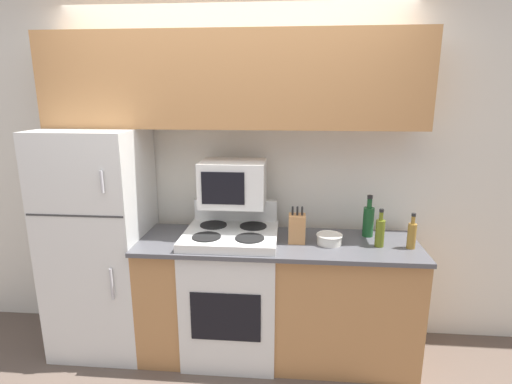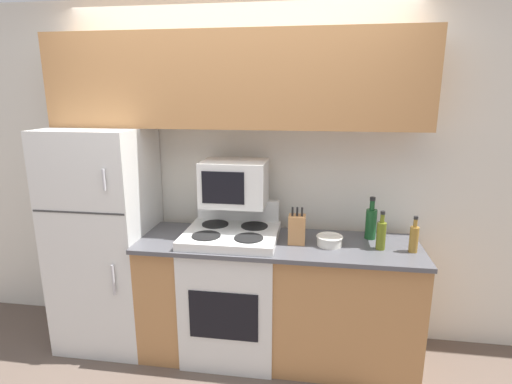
{
  "view_description": "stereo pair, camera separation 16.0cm",
  "coord_description": "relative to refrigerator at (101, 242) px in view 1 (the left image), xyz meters",
  "views": [
    {
      "loc": [
        0.41,
        -2.33,
        1.89
      ],
      "look_at": [
        0.19,
        0.25,
        1.24
      ],
      "focal_mm": 28.0,
      "sensor_mm": 36.0,
      "label": 1
    },
    {
      "loc": [
        0.57,
        -2.31,
        1.89
      ],
      "look_at": [
        0.19,
        0.25,
        1.24
      ],
      "focal_mm": 28.0,
      "sensor_mm": 36.0,
      "label": 2
    }
  ],
  "objects": [
    {
      "name": "ground_plane",
      "position": [
        0.96,
        -0.31,
        -0.82
      ],
      "size": [
        12.0,
        12.0,
        0.0
      ],
      "primitive_type": "plane",
      "color": "brown"
    },
    {
      "name": "stove",
      "position": [
        0.97,
        -0.04,
        -0.33
      ],
      "size": [
        0.65,
        0.58,
        1.11
      ],
      "color": "silver",
      "rests_on": "ground_plane"
    },
    {
      "name": "wall_back",
      "position": [
        0.96,
        0.35,
        0.45
      ],
      "size": [
        8.0,
        0.05,
        2.55
      ],
      "color": "silver",
      "rests_on": "ground_plane"
    },
    {
      "name": "lower_cabinets",
      "position": [
        1.3,
        -0.03,
        -0.38
      ],
      "size": [
        1.93,
        0.6,
        0.89
      ],
      "color": "#B27A47",
      "rests_on": "ground_plane"
    },
    {
      "name": "bottle_olive_oil",
      "position": [
        1.98,
        -0.08,
        0.17
      ],
      "size": [
        0.06,
        0.06,
        0.26
      ],
      "color": "#5B6619",
      "rests_on": "lower_cabinets"
    },
    {
      "name": "bowl",
      "position": [
        1.65,
        -0.07,
        0.1
      ],
      "size": [
        0.18,
        0.18,
        0.07
      ],
      "color": "silver",
      "rests_on": "lower_cabinets"
    },
    {
      "name": "knife_block",
      "position": [
        1.43,
        -0.06,
        0.17
      ],
      "size": [
        0.11,
        0.1,
        0.26
      ],
      "color": "#B27A47",
      "rests_on": "lower_cabinets"
    },
    {
      "name": "upper_cabinets",
      "position": [
        0.96,
        0.15,
        1.14
      ],
      "size": [
        2.6,
        0.35,
        0.63
      ],
      "color": "#B27A47",
      "rests_on": "refrigerator"
    },
    {
      "name": "bottle_wine_green",
      "position": [
        1.94,
        0.11,
        0.18
      ],
      "size": [
        0.08,
        0.08,
        0.3
      ],
      "color": "#194C23",
      "rests_on": "lower_cabinets"
    },
    {
      "name": "refrigerator",
      "position": [
        0.0,
        0.0,
        0.0
      ],
      "size": [
        0.67,
        0.65,
        1.65
      ],
      "color": "silver",
      "rests_on": "ground_plane"
    },
    {
      "name": "microwave",
      "position": [
        0.98,
        0.06,
        0.45
      ],
      "size": [
        0.45,
        0.33,
        0.31
      ],
      "color": "silver",
      "rests_on": "stove"
    },
    {
      "name": "bottle_vinegar",
      "position": [
        2.18,
        -0.1,
        0.16
      ],
      "size": [
        0.06,
        0.06,
        0.24
      ],
      "color": "olive",
      "rests_on": "lower_cabinets"
    }
  ]
}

